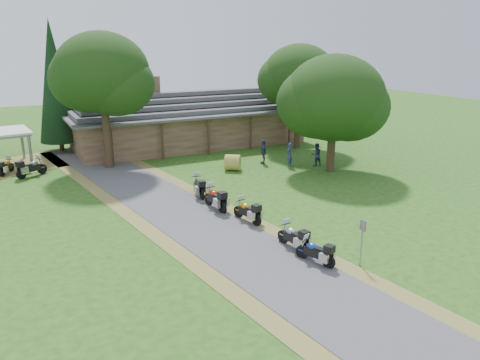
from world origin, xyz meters
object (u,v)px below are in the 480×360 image
motorcycle_row_c (247,210)px  motorcycle_row_e (199,185)px  motorcycle_row_a (315,251)px  hay_bale (233,163)px  motorcycle_row_b (293,236)px  motorcycle_carport_b (31,167)px  motorcycle_row_d (215,197)px  motorcycle_carport_a (6,166)px  lodge (189,118)px

motorcycle_row_c → motorcycle_row_e: motorcycle_row_e is taller
motorcycle_row_a → hay_bale: 15.50m
motorcycle_row_b → motorcycle_row_c: bearing=-2.6°
motorcycle_row_b → motorcycle_row_c: size_ratio=0.99×
motorcycle_carport_b → motorcycle_row_d: bearing=-83.4°
hay_bale → motorcycle_row_e: bearing=-135.8°
motorcycle_row_b → motorcycle_row_e: 9.10m
motorcycle_row_e → motorcycle_carport_a: 15.01m
motorcycle_carport_a → hay_bale: 16.21m
motorcycle_row_b → motorcycle_carport_a: size_ratio=1.07×
motorcycle_row_b → motorcycle_row_d: 6.51m
lodge → motorcycle_carport_a: (-15.32, -3.48, -1.86)m
motorcycle_row_a → motorcycle_row_e: motorcycle_row_e is taller
motorcycle_row_a → hay_bale: size_ratio=1.47×
motorcycle_row_b → motorcycle_row_c: motorcycle_row_c is taller
motorcycle_row_e → motorcycle_carport_b: 12.86m
motorcycle_row_b → hay_bale: size_ratio=1.58×
motorcycle_row_a → motorcycle_row_d: size_ratio=0.84×
lodge → motorcycle_carport_a: size_ratio=12.35×
motorcycle_row_a → motorcycle_row_b: motorcycle_row_b is taller
motorcycle_row_c → motorcycle_row_d: bearing=3.9°
motorcycle_row_d → motorcycle_carport_a: bearing=32.7°
motorcycle_row_e → motorcycle_carport_a: motorcycle_row_e is taller
motorcycle_row_b → motorcycle_row_d: motorcycle_row_d is taller
motorcycle_carport_b → motorcycle_row_c: bearing=-86.3°
motorcycle_carport_b → motorcycle_carport_a: bearing=107.4°
motorcycle_row_a → hay_bale: bearing=-33.3°
lodge → motorcycle_carport_a: lodge is taller
motorcycle_row_c → motorcycle_carport_a: (-10.98, 15.99, -0.05)m
lodge → motorcycle_row_b: 23.82m
motorcycle_row_c → motorcycle_row_d: motorcycle_row_d is taller
motorcycle_row_e → motorcycle_carport_b: size_ratio=0.96×
motorcycle_row_e → motorcycle_carport_b: (-8.78, 9.39, 0.03)m
lodge → motorcycle_row_e: bearing=-109.1°
motorcycle_row_e → motorcycle_carport_a: size_ratio=1.14×
motorcycle_row_a → motorcycle_row_b: bearing=-19.4°
motorcycle_row_d → motorcycle_carport_a: 16.96m
motorcycle_carport_a → motorcycle_row_b: bearing=-123.4°
lodge → motorcycle_row_b: (-4.06, -23.40, -1.81)m
motorcycle_row_d → motorcycle_row_e: motorcycle_row_d is taller
motorcycle_carport_a → motorcycle_carport_b: 2.16m
motorcycle_row_d → hay_bale: motorcycle_row_d is taller
motorcycle_row_a → motorcycle_carport_b: bearing=5.8°
motorcycle_row_c → hay_bale: size_ratio=1.60×
motorcycle_row_a → motorcycle_carport_a: size_ratio=0.99×
motorcycle_row_d → motorcycle_carport_b: motorcycle_row_d is taller
motorcycle_row_a → motorcycle_row_b: size_ratio=0.93×
motorcycle_row_a → motorcycle_carport_b: (-9.71, 20.12, 0.11)m
motorcycle_carport_b → hay_bale: size_ratio=1.75×
lodge → motorcycle_row_d: size_ratio=10.40×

